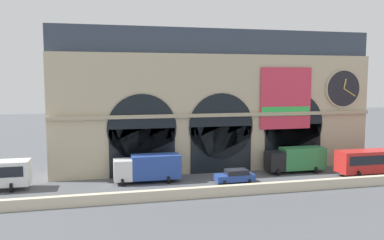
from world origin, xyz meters
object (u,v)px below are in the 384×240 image
(car_center, at_px, (235,176))
(bus_east, at_px, (380,160))
(box_truck_mideast, at_px, (296,159))
(box_truck_midwest, at_px, (148,167))

(car_center, xyz_separation_m, bus_east, (18.53, -0.39, 0.98))
(box_truck_mideast, bearing_deg, box_truck_midwest, -178.27)
(box_truck_mideast, relative_size, bus_east, 0.68)
(box_truck_midwest, bearing_deg, car_center, -15.51)
(car_center, bearing_deg, bus_east, -1.20)
(box_truck_midwest, xyz_separation_m, box_truck_mideast, (18.68, 0.56, 0.00))
(box_truck_midwest, distance_m, bus_east, 28.20)
(box_truck_midwest, relative_size, box_truck_mideast, 1.00)
(car_center, height_order, bus_east, bus_east)
(bus_east, bearing_deg, box_truck_midwest, 173.84)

